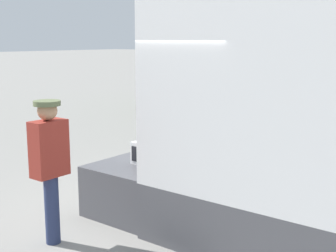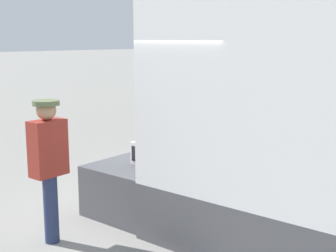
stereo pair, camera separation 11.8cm
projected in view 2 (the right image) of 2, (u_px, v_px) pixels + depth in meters
ground_plane at (192, 212)px, 6.91m from camera, size 160.00×160.00×0.00m
tailgate_deck at (161, 180)px, 7.21m from camera, size 1.18×2.29×0.73m
microwave at (151, 152)px, 6.77m from camera, size 0.46×0.42×0.32m
portable_generator at (186, 138)px, 7.45m from camera, size 0.69×0.53×0.59m
worker_person at (48, 156)px, 5.68m from camera, size 0.32×0.44×1.80m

